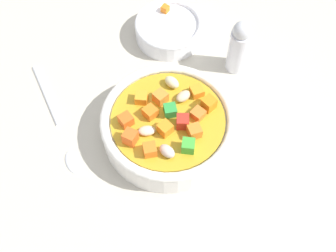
{
  "coord_description": "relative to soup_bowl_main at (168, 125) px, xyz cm",
  "views": [
    {
      "loc": [
        10.02,
        28.92,
        53.58
      ],
      "look_at": [
        0.0,
        0.0,
        2.2
      ],
      "focal_mm": 46.18,
      "sensor_mm": 36.0,
      "label": 1
    }
  ],
  "objects": [
    {
      "name": "soup_bowl_main",
      "position": [
        0.0,
        0.0,
        0.0
      ],
      "size": [
        18.49,
        18.49,
        6.03
      ],
      "color": "white",
      "rests_on": "ground_plane"
    },
    {
      "name": "pepper_shaker",
      "position": [
        -13.96,
        -8.13,
        2.11
      ],
      "size": [
        3.12,
        3.12,
        9.43
      ],
      "color": "silver",
      "rests_on": "ground_plane"
    },
    {
      "name": "side_bowl_small",
      "position": [
        -6.24,
        -17.52,
        -0.85
      ],
      "size": [
        11.0,
        11.0,
        3.78
      ],
      "color": "white",
      "rests_on": "ground_plane"
    },
    {
      "name": "ground_plane",
      "position": [
        -0.0,
        -0.01,
        -3.58
      ],
      "size": [
        140.0,
        140.0,
        2.0
      ],
      "primitive_type": "cube",
      "color": "#BAB2A0"
    },
    {
      "name": "spoon",
      "position": [
        14.51,
        -6.71,
        -2.2
      ],
      "size": [
        3.9,
        20.02,
        0.78
      ],
      "rotation": [
        0.0,
        0.0,
        7.98
      ],
      "color": "silver",
      "rests_on": "ground_plane"
    }
  ]
}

